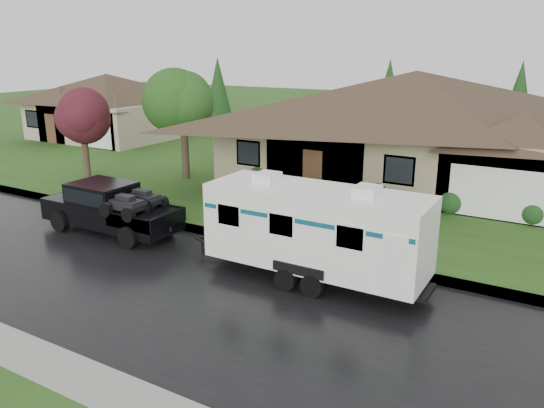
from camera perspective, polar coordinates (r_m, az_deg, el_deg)
The scene contains 11 objects.
ground at distance 17.52m, azimuth -5.09°, elevation -6.63°, with size 140.00×140.00×0.00m, color #2B4B17.
road at distance 16.07m, azimuth -9.25°, elevation -8.98°, with size 140.00×8.00×0.01m, color black.
curb at distance 19.23m, azimuth -1.23°, elevation -4.17°, with size 140.00×0.50×0.15m, color gray.
lawn at distance 30.38m, azimuth 11.42°, elevation 3.27°, with size 140.00×26.00×0.15m, color #2B4B17.
house_main at distance 28.04m, azimuth 15.51°, elevation 9.22°, with size 19.44×10.80×6.90m.
house_far at distance 42.72m, azimuth -17.15°, elevation 10.58°, with size 10.80×8.64×5.80m.
tree_left_green at distance 28.09m, azimuth -9.56°, elevation 10.65°, with size 3.44×3.44×5.70m.
tree_red at distance 29.33m, azimuth -19.76°, elevation 8.70°, with size 2.80×2.80×4.64m.
shrub_row at distance 24.38m, azimuth 11.51°, elevation 1.41°, with size 13.60×1.00×1.00m.
pickup_truck at distance 21.24m, azimuth -17.19°, elevation -0.21°, with size 5.72×2.17×1.91m.
travel_trailer at distance 15.93m, azimuth 4.80°, elevation -2.55°, with size 7.05×2.48×3.16m.
Camera 1 is at (9.41, -13.08, 6.87)m, focal length 35.00 mm.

